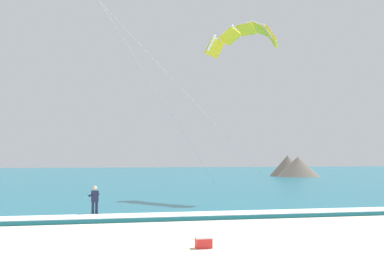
# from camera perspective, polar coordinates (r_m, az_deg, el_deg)

# --- Properties ---
(sea) EXTENTS (200.00, 120.00, 0.20)m
(sea) POSITION_cam_1_polar(r_m,az_deg,el_deg) (83.67, -11.27, -5.57)
(sea) COLOR #146075
(sea) RESTS_ON ground
(surf_foam) EXTENTS (200.00, 1.87, 0.04)m
(surf_foam) POSITION_cam_1_polar(r_m,az_deg,el_deg) (24.82, -8.84, -10.34)
(surf_foam) COLOR white
(surf_foam) RESTS_ON sea
(surfboard) EXTENTS (0.82, 1.47, 0.09)m
(surfboard) POSITION_cam_1_polar(r_m,az_deg,el_deg) (25.92, -11.55, -10.45)
(surfboard) COLOR #E04C38
(surfboard) RESTS_ON ground
(kitesurfer) EXTENTS (0.62, 0.61, 1.69)m
(kitesurfer) POSITION_cam_1_polar(r_m,az_deg,el_deg) (25.84, -11.54, -8.43)
(kitesurfer) COLOR #191E38
(kitesurfer) RESTS_ON ground
(kite_primary) EXTENTS (12.68, 9.97, 12.10)m
(kite_primary) POSITION_cam_1_polar(r_m,az_deg,el_deg) (36.58, 6.19, 10.89)
(kite_primary) COLOR yellow
(headland_right) EXTENTS (7.42, 8.82, 3.51)m
(headland_right) POSITION_cam_1_polar(r_m,az_deg,el_deg) (77.13, 12.00, -4.55)
(headland_right) COLOR #665B51
(headland_right) RESTS_ON ground
(cooler_box) EXTENTS (0.58, 0.38, 0.40)m
(cooler_box) POSITION_cam_1_polar(r_m,az_deg,el_deg) (17.24, 1.40, -13.48)
(cooler_box) COLOR red
(cooler_box) RESTS_ON ground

